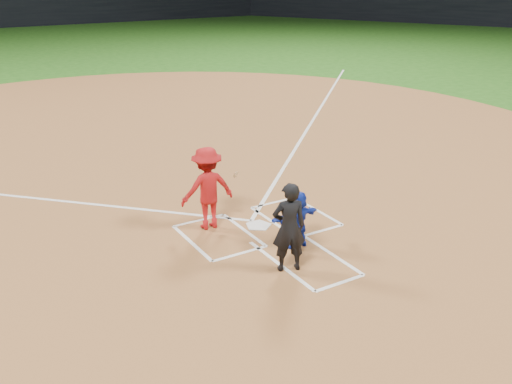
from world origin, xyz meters
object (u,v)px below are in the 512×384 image
home_plate (258,225)px  umpire (289,227)px  catcher (298,219)px  batter_at_plate (208,188)px

home_plate → umpire: size_ratio=0.35×
umpire → catcher: bearing=-116.7°
home_plate → batter_at_plate: size_ratio=0.34×
catcher → umpire: umpire is taller
catcher → home_plate: bearing=-85.5°
umpire → batter_at_plate: 2.45m
catcher → umpire: size_ratio=0.69×
umpire → home_plate: bearing=-86.6°
umpire → batter_at_plate: (-0.43, 2.41, 0.04)m
home_plate → catcher: bearing=97.8°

